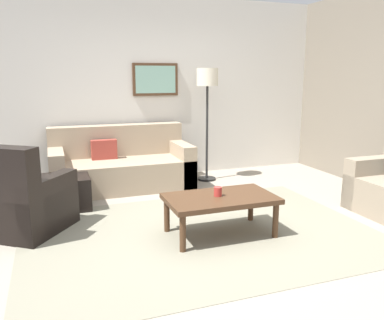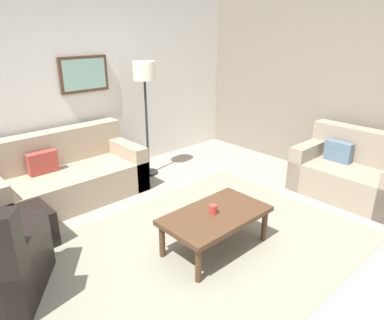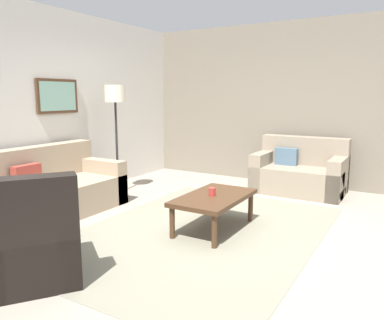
{
  "view_description": "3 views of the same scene",
  "coord_description": "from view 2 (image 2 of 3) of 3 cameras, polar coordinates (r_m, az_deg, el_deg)",
  "views": [
    {
      "loc": [
        -1.4,
        -3.6,
        1.6
      ],
      "look_at": [
        -0.04,
        0.16,
        0.75
      ],
      "focal_mm": 37.17,
      "sensor_mm": 36.0,
      "label": 1
    },
    {
      "loc": [
        -2.14,
        -2.23,
        2.18
      ],
      "look_at": [
        0.19,
        0.28,
        0.88
      ],
      "focal_mm": 33.2,
      "sensor_mm": 36.0,
      "label": 2
    },
    {
      "loc": [
        -3.6,
        -2.03,
        1.56
      ],
      "look_at": [
        -0.15,
        0.02,
        0.87
      ],
      "focal_mm": 35.32,
      "sensor_mm": 36.0,
      "label": 3
    }
  ],
  "objects": [
    {
      "name": "stone_feature_panel",
      "position": [
        5.66,
        23.83,
        11.16
      ],
      "size": [
        0.12,
        5.2,
        2.8
      ],
      "primitive_type": "cube",
      "color": "slate",
      "rests_on": "ground_plane"
    },
    {
      "name": "framed_artwork",
      "position": [
        5.33,
        -16.94,
        13.04
      ],
      "size": [
        0.72,
        0.04,
        0.5
      ],
      "color": "#472D1C"
    },
    {
      "name": "ground_plane",
      "position": [
        3.79,
        0.78,
        -14.38
      ],
      "size": [
        8.0,
        8.0,
        0.0
      ],
      "primitive_type": "plane",
      "color": "gray"
    },
    {
      "name": "couch_main",
      "position": [
        5.0,
        -19.98,
        -2.68
      ],
      "size": [
        1.97,
        0.94,
        0.88
      ],
      "color": "gray",
      "rests_on": "ground_plane"
    },
    {
      "name": "ottoman",
      "position": [
        4.17,
        -25.65,
        -9.86
      ],
      "size": [
        0.56,
        0.56,
        0.4
      ],
      "primitive_type": "cube",
      "color": "black",
      "rests_on": "ground_plane"
    },
    {
      "name": "area_rug",
      "position": [
        3.78,
        0.78,
        -14.33
      ],
      "size": [
        3.55,
        2.52,
        0.01
      ],
      "primitive_type": "cube",
      "color": "gray",
      "rests_on": "ground_plane"
    },
    {
      "name": "rear_partition",
      "position": [
        5.34,
        -19.21,
        11.28
      ],
      "size": [
        6.0,
        0.12,
        2.8
      ],
      "primitive_type": "cube",
      "color": "silver",
      "rests_on": "ground_plane"
    },
    {
      "name": "cup",
      "position": [
        3.59,
        3.41,
        -7.91
      ],
      "size": [
        0.08,
        0.08,
        0.09
      ],
      "primitive_type": "cylinder",
      "color": "#B2332D",
      "rests_on": "coffee_table"
    },
    {
      "name": "lamp_standing",
      "position": [
        5.25,
        -7.6,
        12.18
      ],
      "size": [
        0.32,
        0.32,
        1.71
      ],
      "color": "black",
      "rests_on": "ground_plane"
    },
    {
      "name": "coffee_table",
      "position": [
        3.65,
        3.8,
        -9.22
      ],
      "size": [
        1.1,
        0.64,
        0.41
      ],
      "color": "#472D1C",
      "rests_on": "ground_plane"
    },
    {
      "name": "couch_loveseat",
      "position": [
        5.28,
        24.39,
        -2.0
      ],
      "size": [
        0.85,
        1.4,
        0.88
      ],
      "color": "gray",
      "rests_on": "ground_plane"
    }
  ]
}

